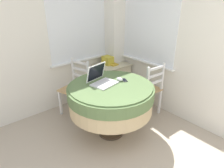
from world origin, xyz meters
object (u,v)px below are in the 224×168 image
Objects in this scene: cell_phone at (124,80)px; dining_chair_near_right_window at (148,89)px; storage_box at (108,60)px; book_on_cabinet at (113,64)px; corner_cabinet at (112,80)px; laptop at (101,80)px; dining_chair_near_back_window at (76,88)px; computer_mouse at (120,79)px; round_dining_table at (111,96)px.

cell_phone is 0.66m from dining_chair_near_right_window.
storage_box is 0.12m from book_on_cabinet.
cell_phone is at bearing -176.64° from dining_chair_near_right_window.
corner_cabinet is at bearing 90.98° from dining_chair_near_right_window.
laptop is 1.26m from corner_cabinet.
dining_chair_near_back_window reaches higher than cell_phone.
computer_mouse is 0.16× the size of corner_cabinet.
book_on_cabinet is at bearing -101.00° from corner_cabinet.
round_dining_table is 1.28× the size of dining_chair_near_back_window.
dining_chair_near_right_window reaches higher than storage_box.
cell_phone is at bearing -121.77° from book_on_cabinet.
laptop is at bearing 113.70° from round_dining_table.
dining_chair_near_right_window is 4.82× the size of book_on_cabinet.
dining_chair_near_right_window is (0.81, 0.03, -0.17)m from round_dining_table.
corner_cabinet is at bearing 79.00° from book_on_cabinet.
computer_mouse is 1.18m from corner_cabinet.
cell_phone is 0.20× the size of corner_cabinet.
round_dining_table is 6.19× the size of book_on_cabinet.
dining_chair_near_right_window is at bearing 3.36° from cell_phone.
round_dining_table is 1.28× the size of dining_chair_near_right_window.
cell_phone is at bearing -70.52° from dining_chair_near_back_window.
laptop is at bearing -138.13° from book_on_cabinet.
computer_mouse is (0.18, 0.03, 0.19)m from round_dining_table.
storage_box reaches higher than round_dining_table.
computer_mouse is 0.91m from dining_chair_near_back_window.
round_dining_table reaches higher than book_on_cabinet.
laptop reaches higher than storage_box.
computer_mouse is at bearing -73.79° from dining_chair_near_back_window.
storage_box is (0.79, 0.14, 0.28)m from dining_chair_near_back_window.
laptop is 0.26m from computer_mouse.
storage_box is at bearing 123.68° from book_on_cabinet.
round_dining_table is 0.29m from cell_phone.
cell_phone is 1.05m from book_on_cabinet.
computer_mouse is 0.11× the size of dining_chair_near_right_window.
storage_box reaches higher than corner_cabinet.
computer_mouse reaches higher than corner_cabinet.
dining_chair_near_back_window is at bearing 106.21° from computer_mouse.
book_on_cabinet is at bearing -56.32° from storage_box.
dining_chair_near_right_window is (0.57, 0.03, -0.33)m from cell_phone.
dining_chair_near_back_window reaches higher than storage_box.
book_on_cabinet is at bearing 3.93° from dining_chair_near_back_window.
computer_mouse is at bearing -120.69° from storage_box.
round_dining_table is 0.25m from laptop.
computer_mouse is at bearing -125.47° from book_on_cabinet.
dining_chair_near_back_window reaches higher than corner_cabinet.
computer_mouse is at bearing -124.88° from corner_cabinet.
round_dining_table is 0.85m from dining_chair_near_back_window.
computer_mouse is 0.72m from dining_chair_near_right_window.
dining_chair_near_back_window is (-0.23, 0.80, -0.35)m from computer_mouse.
cell_phone reaches higher than book_on_cabinet.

